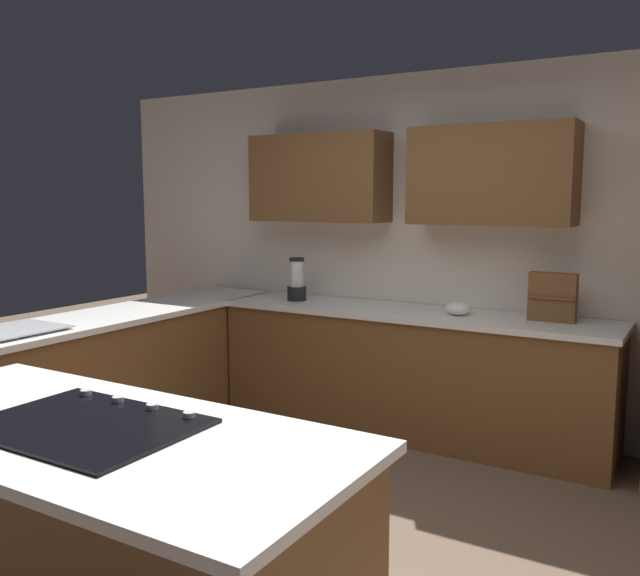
{
  "coord_description": "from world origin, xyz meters",
  "views": [
    {
      "loc": [
        -1.75,
        2.65,
        1.69
      ],
      "look_at": [
        0.55,
        -1.22,
        1.09
      ],
      "focal_mm": 37.78,
      "sensor_mm": 36.0,
      "label": 1
    }
  ],
  "objects_px": {
    "cooktop": "(87,424)",
    "blender": "(297,282)",
    "mixing_bowl": "(458,308)",
    "spice_rack": "(553,297)"
  },
  "relations": [
    {
      "from": "cooktop",
      "to": "spice_rack",
      "type": "relative_size",
      "value": 2.42
    },
    {
      "from": "blender",
      "to": "spice_rack",
      "type": "relative_size",
      "value": 1.06
    },
    {
      "from": "cooktop",
      "to": "mixing_bowl",
      "type": "relative_size",
      "value": 4.5
    },
    {
      "from": "cooktop",
      "to": "spice_rack",
      "type": "height_order",
      "value": "spice_rack"
    },
    {
      "from": "cooktop",
      "to": "blender",
      "type": "bearing_deg",
      "value": -71.54
    },
    {
      "from": "blender",
      "to": "mixing_bowl",
      "type": "height_order",
      "value": "blender"
    },
    {
      "from": "blender",
      "to": "mixing_bowl",
      "type": "xyz_separation_m",
      "value": [
        -1.3,
        0.0,
        -0.1
      ]
    },
    {
      "from": "cooktop",
      "to": "blender",
      "type": "height_order",
      "value": "blender"
    },
    {
      "from": "cooktop",
      "to": "spice_rack",
      "type": "distance_m",
      "value": 3.07
    },
    {
      "from": "blender",
      "to": "spice_rack",
      "type": "height_order",
      "value": "blender"
    }
  ]
}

